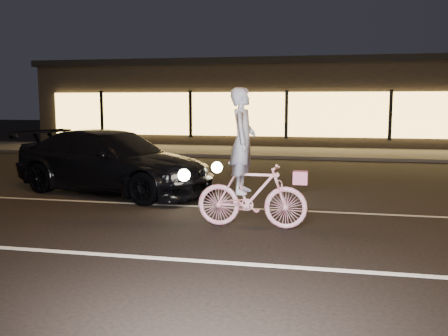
# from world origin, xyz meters

# --- Properties ---
(ground) EXTENTS (90.00, 90.00, 0.00)m
(ground) POSITION_xyz_m (0.00, 0.00, 0.00)
(ground) COLOR black
(ground) RESTS_ON ground
(lane_stripe_near) EXTENTS (60.00, 0.12, 0.01)m
(lane_stripe_near) POSITION_xyz_m (0.00, -1.50, 0.00)
(lane_stripe_near) COLOR silver
(lane_stripe_near) RESTS_ON ground
(lane_stripe_far) EXTENTS (60.00, 0.10, 0.01)m
(lane_stripe_far) POSITION_xyz_m (0.00, 2.00, 0.00)
(lane_stripe_far) COLOR gray
(lane_stripe_far) RESTS_ON ground
(sidewalk) EXTENTS (30.00, 4.00, 0.12)m
(sidewalk) POSITION_xyz_m (0.00, 13.00, 0.06)
(sidewalk) COLOR #383533
(sidewalk) RESTS_ON ground
(storefront) EXTENTS (25.40, 8.42, 4.20)m
(storefront) POSITION_xyz_m (0.00, 18.97, 2.15)
(storefront) COLOR black
(storefront) RESTS_ON ground
(cyclist) EXTENTS (1.93, 0.67, 2.44)m
(cyclist) POSITION_xyz_m (0.57, 0.50, 0.87)
(cyclist) COLOR #ED3F75
(cyclist) RESTS_ON ground
(sedan) EXTENTS (5.57, 3.51, 1.50)m
(sedan) POSITION_xyz_m (-3.18, 3.17, 0.75)
(sedan) COLOR black
(sedan) RESTS_ON ground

